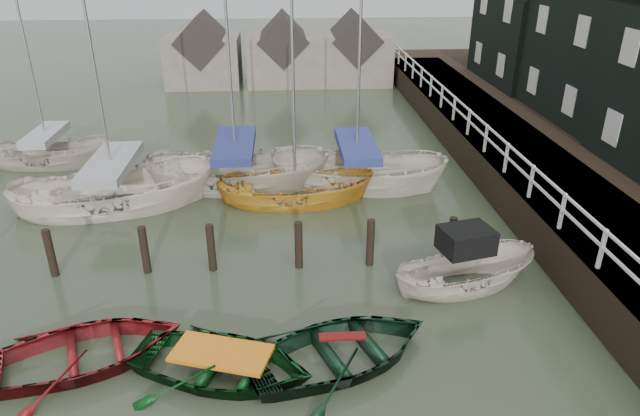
{
  "coord_description": "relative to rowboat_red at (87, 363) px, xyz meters",
  "views": [
    {
      "loc": [
        0.87,
        -10.83,
        8.33
      ],
      "look_at": [
        1.85,
        3.88,
        1.4
      ],
      "focal_mm": 32.0,
      "sensor_mm": 36.0,
      "label": 1
    }
  ],
  "objects": [
    {
      "name": "sailboat_d",
      "position": [
        7.09,
        9.55,
        0.06
      ],
      "size": [
        7.08,
        4.37,
        12.44
      ],
      "rotation": [
        0.0,
        0.0,
        1.27
      ],
      "color": "beige",
      "rests_on": "ground"
    },
    {
      "name": "sailboat_e",
      "position": [
        -5.17,
        12.59,
        0.06
      ],
      "size": [
        5.38,
        2.24,
        8.88
      ],
      "rotation": [
        0.0,
        0.0,
        1.52
      ],
      "color": "#B9AC9E",
      "rests_on": "ground"
    },
    {
      "name": "mooring_pilings",
      "position": [
        2.44,
        3.72,
        0.5
      ],
      "size": [
        13.72,
        0.22,
        1.8
      ],
      "color": "black",
      "rests_on": "ground"
    },
    {
      "name": "sailboat_a",
      "position": [
        -1.38,
        8.15,
        0.06
      ],
      "size": [
        7.25,
        3.88,
        11.72
      ],
      "rotation": [
        0.0,
        0.0,
        1.77
      ],
      "color": "silver",
      "rests_on": "ground"
    },
    {
      "name": "ground",
      "position": [
        3.55,
        0.72,
        0.0
      ],
      "size": [
        120.0,
        120.0,
        0.0
      ],
      "primitive_type": "plane",
      "color": "#2D3723",
      "rests_on": "ground"
    },
    {
      "name": "rowboat_red",
      "position": [
        0.0,
        0.0,
        0.0
      ],
      "size": [
        4.96,
        4.25,
        0.87
      ],
      "primitive_type": "imported",
      "rotation": [
        0.0,
        0.0,
        1.92
      ],
      "color": "#610D10",
      "rests_on": "ground"
    },
    {
      "name": "far_sheds",
      "position": [
        4.39,
        26.72,
        1.86
      ],
      "size": [
        14.0,
        4.08,
        4.39
      ],
      "color": "#665B51",
      "rests_on": "ground"
    },
    {
      "name": "sailboat_b",
      "position": [
        2.64,
        9.75,
        0.06
      ],
      "size": [
        7.21,
        3.42,
        10.8
      ],
      "rotation": [
        0.0,
        0.0,
        1.45
      ],
      "color": "beige",
      "rests_on": "ground"
    },
    {
      "name": "land_strip",
      "position": [
        18.55,
        10.72,
        0.0
      ],
      "size": [
        14.0,
        38.0,
        1.5
      ],
      "primitive_type": "cube",
      "color": "black",
      "rests_on": "ground"
    },
    {
      "name": "motorboat",
      "position": [
        9.08,
        2.44,
        0.11
      ],
      "size": [
        4.24,
        2.42,
        2.39
      ],
      "rotation": [
        0.0,
        0.0,
        1.81
      ],
      "color": "beige",
      "rests_on": "ground"
    },
    {
      "name": "rowboat_dkgreen",
      "position": [
        5.55,
        -0.34,
        0.0
      ],
      "size": [
        5.09,
        4.4,
        0.88
      ],
      "primitive_type": "imported",
      "rotation": [
        0.0,
        0.0,
        1.95
      ],
      "color": "black",
      "rests_on": "ground"
    },
    {
      "name": "rowboat_green",
      "position": [
        3.0,
        -0.57,
        0.0
      ],
      "size": [
        4.59,
        3.86,
        0.81
      ],
      "primitive_type": "imported",
      "rotation": [
        0.0,
        0.0,
        1.26
      ],
      "color": "black",
      "rests_on": "ground"
    },
    {
      "name": "sailboat_c",
      "position": [
        4.78,
        8.21,
        0.02
      ],
      "size": [
        5.51,
        2.19,
        9.67
      ],
      "rotation": [
        0.0,
        0.0,
        1.55
      ],
      "color": "orange",
      "rests_on": "ground"
    },
    {
      "name": "pier",
      "position": [
        13.03,
        10.72,
        0.71
      ],
      "size": [
        3.04,
        32.0,
        2.7
      ],
      "color": "black",
      "rests_on": "ground"
    }
  ]
}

